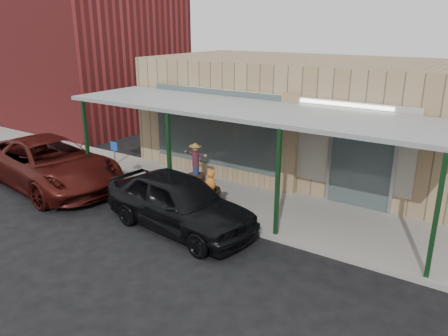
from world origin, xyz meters
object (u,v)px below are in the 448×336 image
Objects in this scene: barrel_scarecrow at (196,171)px; parked_sedan at (179,202)px; barrel_pumpkin at (210,193)px; handicap_sign at (115,157)px; car_maroon at (50,163)px.

barrel_scarecrow is 3.03m from parked_sedan.
parked_sedan is at bearing -82.47° from barrel_pumpkin.
car_maroon is (-1.97, -1.19, -0.26)m from handicap_sign.
barrel_scarecrow is at bearing 35.50° from parked_sedan.
barrel_pumpkin is 1.85m from parked_sedan.
barrel_pumpkin is 0.12× the size of car_maroon.
barrel_scarecrow is 1.51m from barrel_pumpkin.
barrel_scarecrow is 0.31× the size of parked_sedan.
barrel_scarecrow is at bearing 27.40° from handicap_sign.
car_maroon is at bearing -158.04° from barrel_scarecrow.
car_maroon is (-4.41, -2.56, 0.18)m from barrel_scarecrow.
handicap_sign is 0.24× the size of car_maroon.
barrel_scarecrow is 2.83m from handicap_sign.
handicap_sign is 2.32m from car_maroon.
handicap_sign is (-3.65, -0.50, 0.69)m from barrel_pumpkin.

